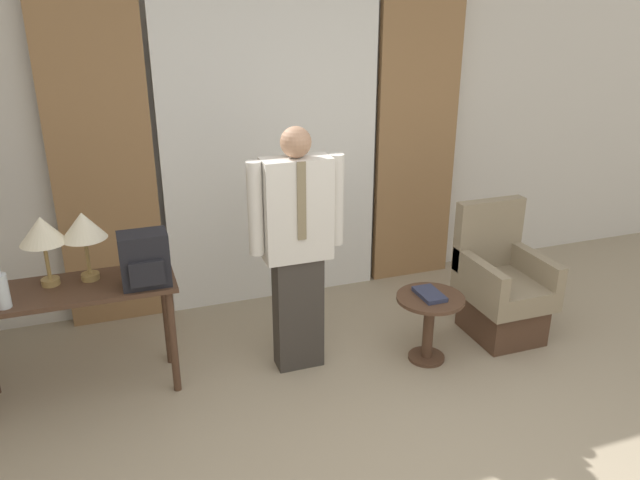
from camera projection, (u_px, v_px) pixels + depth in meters
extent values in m
cube|color=silver|center=(268.00, 136.00, 5.02)|extent=(10.00, 0.06, 2.70)
cube|color=white|center=(272.00, 147.00, 4.93)|extent=(1.75, 0.06, 2.58)
cube|color=#997047|center=(102.00, 161.00, 4.53)|extent=(0.73, 0.06, 2.58)
cube|color=#997047|center=(417.00, 136.00, 5.32)|extent=(0.73, 0.06, 2.58)
cube|color=#4C3323|center=(71.00, 289.00, 3.80)|extent=(1.24, 0.48, 0.03)
cylinder|color=#4C3323|center=(173.00, 341.00, 3.96)|extent=(0.05, 0.05, 0.72)
cylinder|color=#4C3323|center=(167.00, 316.00, 4.27)|extent=(0.05, 0.05, 0.72)
cylinder|color=#9E7F47|center=(51.00, 282.00, 3.83)|extent=(0.11, 0.11, 0.04)
cylinder|color=#9E7F47|center=(47.00, 261.00, 3.78)|extent=(0.02, 0.02, 0.24)
cone|color=beige|center=(42.00, 230.00, 3.70)|extent=(0.27, 0.27, 0.17)
cylinder|color=#9E7F47|center=(90.00, 276.00, 3.90)|extent=(0.11, 0.11, 0.04)
cylinder|color=#9E7F47|center=(87.00, 256.00, 3.85)|extent=(0.02, 0.02, 0.24)
cone|color=beige|center=(83.00, 226.00, 3.77)|extent=(0.27, 0.27, 0.17)
cylinder|color=silver|center=(2.00, 291.00, 3.52)|extent=(0.08, 0.08, 0.20)
cube|color=black|center=(144.00, 259.00, 3.77)|extent=(0.29, 0.19, 0.34)
cube|color=black|center=(147.00, 274.00, 3.70)|extent=(0.20, 0.03, 0.15)
cube|color=#38332D|center=(298.00, 312.00, 4.24)|extent=(0.32, 0.17, 0.81)
cube|color=silver|center=(297.00, 209.00, 3.97)|extent=(0.44, 0.20, 0.67)
cube|color=#847556|center=(302.00, 202.00, 3.84)|extent=(0.06, 0.01, 0.50)
cylinder|color=silver|center=(255.00, 209.00, 3.87)|extent=(0.10, 0.10, 0.61)
cylinder|color=silver|center=(336.00, 200.00, 4.04)|extent=(0.10, 0.10, 0.61)
sphere|color=tan|center=(296.00, 142.00, 3.81)|extent=(0.20, 0.20, 0.20)
cube|color=#4C3323|center=(501.00, 317.00, 4.70)|extent=(0.46, 0.53, 0.30)
cube|color=gray|center=(505.00, 290.00, 4.62)|extent=(0.54, 0.62, 0.16)
cube|color=gray|center=(488.00, 233.00, 4.73)|extent=(0.54, 0.10, 0.53)
cube|color=gray|center=(480.00, 273.00, 4.48)|extent=(0.08, 0.62, 0.18)
cube|color=gray|center=(534.00, 264.00, 4.63)|extent=(0.08, 0.62, 0.18)
cylinder|color=#4C3323|center=(426.00, 357.00, 4.44)|extent=(0.26, 0.26, 0.02)
cylinder|color=#4C3323|center=(428.00, 330.00, 4.36)|extent=(0.07, 0.07, 0.47)
cylinder|color=#4C3323|center=(430.00, 298.00, 4.27)|extent=(0.47, 0.47, 0.03)
cube|color=#2D334C|center=(430.00, 294.00, 4.26)|extent=(0.15, 0.25, 0.03)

